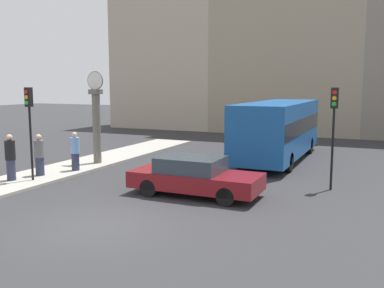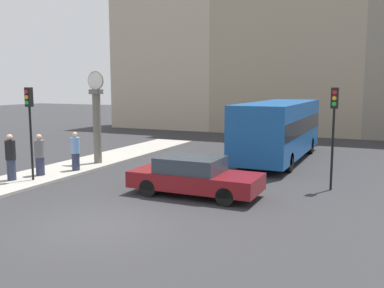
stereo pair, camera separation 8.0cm
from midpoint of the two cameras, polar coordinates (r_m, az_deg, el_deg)
name	(u,v)px [view 2 (the right image)]	position (r m, az deg, el deg)	size (l,w,h in m)	color
ground_plane	(94,225)	(12.48, -12.74, -10.55)	(120.00, 120.00, 0.00)	#2D2D30
sidewalk_corner	(88,163)	(21.76, -13.57, -2.52)	(2.62, 18.84, 0.11)	#A39E93
building_row	(294,39)	(36.10, 13.53, 13.45)	(31.66, 5.00, 17.25)	#B7A88E
sedan_car	(194,176)	(15.19, 0.43, -4.31)	(4.63, 1.89, 1.38)	maroon
bus_distant	(279,127)	(22.58, 11.64, 2.19)	(2.62, 9.29, 3.03)	#195199
traffic_light_near	(30,114)	(18.05, -20.71, 3.76)	(0.26, 0.24, 3.70)	black
traffic_light_far	(334,117)	(16.51, 18.52, 3.39)	(0.26, 0.24, 3.81)	black
street_clock	(97,120)	(21.24, -12.47, 3.15)	(0.89, 0.49, 4.44)	#666056
pedestrian_grey_jacket	(40,155)	(19.09, -19.54, -1.39)	(0.42, 0.42, 1.75)	#2D334C
pedestrian_black_jacket	(11,157)	(18.52, -22.90, -1.65)	(0.40, 0.40, 1.85)	#2D334C
pedestrian_blue_stripe	(75,151)	(19.74, -15.17, -0.95)	(0.40, 0.40, 1.72)	#2D334C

